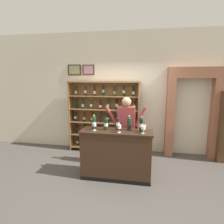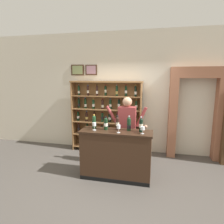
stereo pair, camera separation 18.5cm
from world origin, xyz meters
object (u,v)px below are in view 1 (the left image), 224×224
Objects in this scene: wine_shelf at (104,115)px; tasting_bottle_prosecco at (106,123)px; shopkeeper at (126,124)px; tasting_bottle_chianti at (129,124)px; tasting_counter at (116,155)px; tasting_bottle_brunello at (141,124)px; tasting_bottle_grappa at (118,123)px; wine_glass_right at (143,128)px; tasting_bottle_vin_santo at (94,122)px; wine_glass_center at (119,127)px; wine_glass_spare at (95,125)px.

tasting_bottle_prosecco is at bearing -75.86° from wine_shelf.
shopkeeper is (0.71, -0.86, -0.01)m from wine_shelf.
tasting_bottle_chianti is at bearing -76.93° from shopkeeper.
tasting_bottle_brunello is at bearing 5.35° from tasting_counter.
tasting_bottle_grappa is 2.16× the size of wine_glass_right.
tasting_bottle_brunello reaches higher than tasting_bottle_prosecco.
tasting_bottle_grappa is at bearing 163.35° from wine_glass_right.
tasting_bottle_chianti is at bearing -0.33° from tasting_bottle_vin_santo.
wine_glass_right reaches higher than tasting_counter.
tasting_bottle_brunello is (0.98, -0.06, 0.01)m from tasting_bottle_vin_santo.
shopkeeper is at bearing 103.07° from tasting_bottle_chianti.
tasting_bottle_prosecco reaches higher than wine_glass_center.
tasting_bottle_vin_santo is at bearing 169.80° from wine_glass_right.
wine_glass_right is (0.46, 0.03, -0.01)m from wine_glass_center.
tasting_bottle_brunello reaches higher than tasting_bottle_grappa.
tasting_counter is 9.38× the size of wine_glass_center.
wine_shelf is at bearing 127.45° from tasting_bottle_brunello.
wine_glass_center is (0.30, -0.16, -0.02)m from tasting_bottle_prosecco.
wine_glass_center is (0.07, -0.11, 0.62)m from tasting_counter.
wine_glass_right is (0.04, -0.13, -0.05)m from tasting_bottle_brunello.
wine_glass_center is (-0.42, -0.16, -0.04)m from tasting_bottle_brunello.
shopkeeper is at bearing 56.13° from tasting_bottle_prosecco.
tasting_bottle_prosecco is 1.78× the size of wine_glass_spare.
tasting_bottle_brunello reaches higher than wine_glass_right.
tasting_bottle_prosecco is 0.90× the size of tasting_bottle_brunello.
tasting_bottle_vin_santo is at bearing -86.58° from wine_shelf.
tasting_bottle_prosecco reaches higher than tasting_counter.
wine_shelf is at bearing 104.14° from tasting_bottle_prosecco.
wine_glass_center is at bearing -158.93° from tasting_bottle_brunello.
tasting_bottle_vin_santo is 1.04m from wine_glass_right.
wine_glass_spare reaches higher than wine_glass_right.
wine_glass_right is (1.03, -0.18, -0.04)m from tasting_bottle_vin_santo.
shopkeeper reaches higher than wine_glass_right.
wine_shelf is 1.76m from tasting_bottle_brunello.
wine_glass_spare is (-0.93, -0.09, -0.04)m from tasting_bottle_brunello.
shopkeeper is 0.86m from wine_glass_spare.
tasting_bottle_chianti is 0.98× the size of tasting_bottle_brunello.
wine_shelf is 6.51× the size of tasting_bottle_chianti.
tasting_counter is 10.52× the size of wine_glass_right.
tasting_bottle_vin_santo is (0.08, -1.33, 0.12)m from wine_shelf.
tasting_bottle_prosecco is 0.47m from tasting_bottle_chianti.
wine_shelf is 6.72× the size of tasting_bottle_vin_santo.
tasting_counter is at bearing -158.06° from tasting_bottle_chianti.
tasting_bottle_vin_santo is at bearing 168.25° from tasting_counter.
tasting_bottle_chianti reaches higher than tasting_counter.
tasting_bottle_chianti is 0.28m from wine_glass_center.
tasting_bottle_chianti reaches higher than wine_glass_center.
tasting_bottle_vin_santo is 0.97× the size of tasting_bottle_chianti.
wine_shelf is 1.44m from tasting_bottle_prosecco.
tasting_bottle_vin_santo is at bearing -142.94° from shopkeeper.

